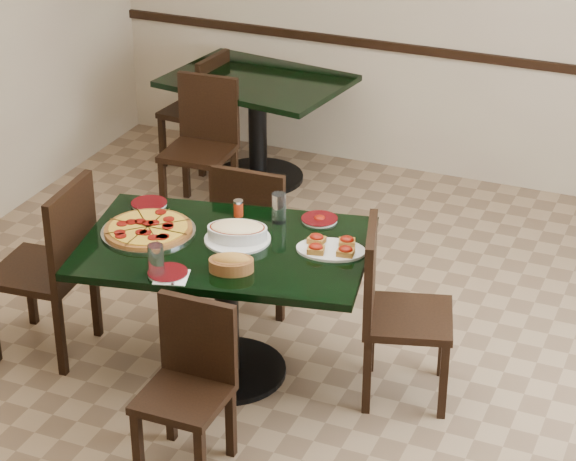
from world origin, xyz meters
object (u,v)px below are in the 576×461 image
at_px(chair_near, 190,378).
at_px(bruschetta_platter, 331,247).
at_px(bread_basket, 231,263).
at_px(back_chair_near, 203,138).
at_px(lasagna_casserole, 237,232).
at_px(back_chair_left, 202,105).
at_px(pepperoni_pizza, 148,229).
at_px(chair_far, 257,229).
at_px(chair_right, 391,304).
at_px(chair_left, 55,260).
at_px(back_table, 257,109).
at_px(main_table, 226,277).

relative_size(chair_near, bruschetta_platter, 2.11).
bearing_deg(chair_near, bread_basket, 90.24).
distance_m(back_chair_near, lasagna_casserole, 1.97).
relative_size(back_chair_left, pepperoni_pizza, 1.78).
height_order(back_chair_near, back_chair_left, back_chair_near).
bearing_deg(chair_far, chair_right, 149.99).
bearing_deg(chair_right, pepperoni_pizza, 83.03).
relative_size(chair_far, chair_left, 0.91).
relative_size(chair_near, bread_basket, 3.20).
distance_m(chair_near, pepperoni_pizza, 0.91).
height_order(chair_right, back_chair_near, chair_right).
relative_size(back_table, bread_basket, 5.13).
bearing_deg(back_chair_near, chair_right, -43.65).
distance_m(chair_far, chair_right, 1.07).
relative_size(pepperoni_pizza, bread_basket, 1.90).
bearing_deg(lasagna_casserole, main_table, -139.08).
relative_size(chair_far, lasagna_casserole, 2.61).
height_order(chair_far, chair_right, chair_right).
bearing_deg(main_table, bruschetta_platter, 3.78).
xyz_separation_m(chair_near, back_chair_left, (-1.47, 3.02, 0.03)).
relative_size(chair_left, bruschetta_platter, 2.58).
xyz_separation_m(main_table, lasagna_casserole, (0.04, 0.06, 0.23)).
bearing_deg(main_table, chair_left, 178.29).
relative_size(chair_right, chair_left, 0.94).
xyz_separation_m(chair_far, back_chair_near, (-0.86, 1.05, 0.01)).
bearing_deg(back_table, back_chair_near, -96.62).
xyz_separation_m(main_table, back_chair_left, (-1.32, 2.34, -0.10)).
xyz_separation_m(lasagna_casserole, bruschetta_platter, (0.46, 0.07, -0.02)).
height_order(chair_near, chair_right, chair_right).
height_order(chair_right, chair_left, chair_left).
xyz_separation_m(chair_far, back_chair_left, (-1.18, 1.66, -0.03)).
distance_m(main_table, bruschetta_platter, 0.56).
xyz_separation_m(chair_right, pepperoni_pizza, (-1.21, -0.20, 0.26)).
relative_size(back_chair_near, back_chair_left, 1.07).
bearing_deg(back_table, lasagna_casserole, -59.92).
relative_size(back_table, chair_left, 1.31).
bearing_deg(chair_right, back_chair_left, 28.17).
bearing_deg(chair_right, back_table, 22.13).
bearing_deg(back_chair_left, pepperoni_pizza, 26.56).
relative_size(main_table, chair_left, 1.58).
relative_size(back_table, back_chair_near, 1.43).
xyz_separation_m(chair_far, bread_basket, (0.28, -0.90, 0.30)).
relative_size(back_chair_near, bruschetta_platter, 2.37).
xyz_separation_m(chair_near, lasagna_casserole, (-0.11, 0.74, 0.36)).
xyz_separation_m(back_chair_near, lasagna_casserole, (1.04, -1.65, 0.30)).
distance_m(back_table, lasagna_casserole, 2.39).
height_order(chair_far, back_chair_near, back_chair_near).
relative_size(bread_basket, bruschetta_platter, 0.66).
relative_size(main_table, back_chair_left, 1.83).
bearing_deg(main_table, back_chair_near, 108.93).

